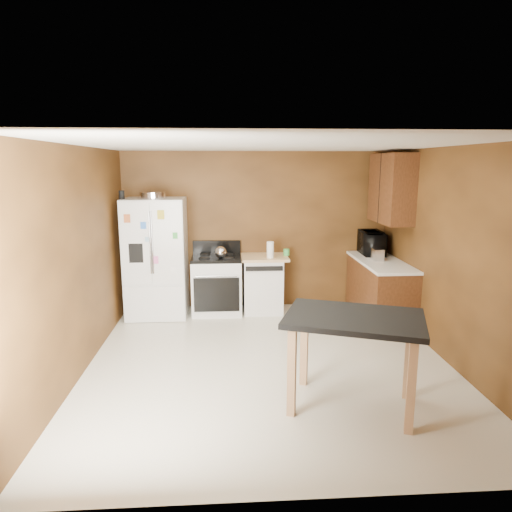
{
  "coord_description": "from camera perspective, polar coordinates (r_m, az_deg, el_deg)",
  "views": [
    {
      "loc": [
        -0.47,
        -5.0,
        2.29
      ],
      "look_at": [
        -0.1,
        0.85,
        1.11
      ],
      "focal_mm": 32.0,
      "sensor_mm": 36.0,
      "label": 1
    }
  ],
  "objects": [
    {
      "name": "green_canister",
      "position": [
        7.17,
        3.83,
        0.48
      ],
      "size": [
        0.12,
        0.12,
        0.1
      ],
      "primitive_type": "cylinder",
      "rotation": [
        0.0,
        0.0,
        0.4
      ],
      "color": "green",
      "rests_on": "dishwasher"
    },
    {
      "name": "microwave",
      "position": [
        7.44,
        14.26,
        1.51
      ],
      "size": [
        0.42,
        0.6,
        0.33
      ],
      "primitive_type": "imported",
      "rotation": [
        0.0,
        0.0,
        1.54
      ],
      "color": "black",
      "rests_on": "right_cabinets"
    },
    {
      "name": "gas_range",
      "position": [
        7.17,
        -4.91,
        -3.47
      ],
      "size": [
        0.76,
        0.68,
        1.1
      ],
      "color": "white",
      "rests_on": "ground"
    },
    {
      "name": "wall_right",
      "position": [
        5.72,
        23.11,
        -0.06
      ],
      "size": [
        0.0,
        4.5,
        4.5
      ],
      "primitive_type": "plane",
      "rotation": [
        1.57,
        0.0,
        -1.57
      ],
      "color": "brown",
      "rests_on": "ground"
    },
    {
      "name": "toaster",
      "position": [
        6.99,
        14.92,
        0.21
      ],
      "size": [
        0.15,
        0.24,
        0.17
      ],
      "primitive_type": "cube",
      "rotation": [
        0.0,
        0.0,
        -0.03
      ],
      "color": "silver",
      "rests_on": "right_cabinets"
    },
    {
      "name": "island",
      "position": [
        4.41,
        12.13,
        -9.04
      ],
      "size": [
        1.47,
        1.22,
        0.91
      ],
      "color": "black",
      "rests_on": "ground"
    },
    {
      "name": "dishwasher",
      "position": [
        7.21,
        0.84,
        -3.41
      ],
      "size": [
        0.78,
        0.63,
        0.89
      ],
      "color": "white",
      "rests_on": "ground"
    },
    {
      "name": "roasting_pan",
      "position": [
        6.97,
        -12.72,
        7.43
      ],
      "size": [
        0.38,
        0.38,
        0.1
      ],
      "primitive_type": "cylinder",
      "color": "silver",
      "rests_on": "refrigerator"
    },
    {
      "name": "ceiling",
      "position": [
        5.03,
        1.77,
        13.72
      ],
      "size": [
        4.5,
        4.5,
        0.0
      ],
      "primitive_type": "plane",
      "rotation": [
        3.14,
        0.0,
        0.0
      ],
      "color": "white",
      "rests_on": "ground"
    },
    {
      "name": "right_cabinets",
      "position": [
        7.02,
        15.61,
        -0.43
      ],
      "size": [
        0.63,
        1.58,
        2.45
      ],
      "color": "#5C3119",
      "rests_on": "ground"
    },
    {
      "name": "wall_back",
      "position": [
        7.34,
        0.05,
        3.21
      ],
      "size": [
        4.2,
        0.0,
        4.2
      ],
      "primitive_type": "plane",
      "rotation": [
        1.57,
        0.0,
        0.0
      ],
      "color": "brown",
      "rests_on": "ground"
    },
    {
      "name": "floor",
      "position": [
        5.52,
        1.6,
        -13.16
      ],
      "size": [
        4.5,
        4.5,
        0.0
      ],
      "primitive_type": "plane",
      "color": "beige",
      "rests_on": "ground"
    },
    {
      "name": "kettle",
      "position": [
        6.92,
        -4.43,
        0.48
      ],
      "size": [
        0.18,
        0.18,
        0.18
      ],
      "primitive_type": "sphere",
      "color": "silver",
      "rests_on": "gas_range"
    },
    {
      "name": "wall_left",
      "position": [
        5.36,
        -21.27,
        -0.63
      ],
      "size": [
        0.0,
        4.5,
        4.5
      ],
      "primitive_type": "plane",
      "rotation": [
        1.57,
        0.0,
        1.57
      ],
      "color": "brown",
      "rests_on": "ground"
    },
    {
      "name": "paper_towel",
      "position": [
        6.96,
        1.8,
        0.78
      ],
      "size": [
        0.12,
        0.12,
        0.25
      ],
      "primitive_type": "cylinder",
      "rotation": [
        0.0,
        0.0,
        0.09
      ],
      "color": "white",
      "rests_on": "dishwasher"
    },
    {
      "name": "wall_front",
      "position": [
        2.98,
        5.75,
        -9.17
      ],
      "size": [
        4.2,
        0.0,
        4.2
      ],
      "primitive_type": "plane",
      "rotation": [
        -1.57,
        0.0,
        0.0
      ],
      "color": "brown",
      "rests_on": "ground"
    },
    {
      "name": "pen_cup",
      "position": [
        6.93,
        -16.45,
        7.34
      ],
      "size": [
        0.08,
        0.08,
        0.12
      ],
      "primitive_type": "cylinder",
      "color": "black",
      "rests_on": "refrigerator"
    },
    {
      "name": "refrigerator",
      "position": [
        7.09,
        -12.35,
        -0.22
      ],
      "size": [
        0.9,
        0.8,
        1.8
      ],
      "color": "white",
      "rests_on": "ground"
    }
  ]
}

